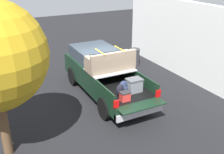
# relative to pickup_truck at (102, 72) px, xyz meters

# --- Properties ---
(ground_plane) EXTENTS (40.00, 40.00, 0.00)m
(ground_plane) POSITION_rel_pickup_truck_xyz_m (-0.37, 0.00, -0.98)
(ground_plane) COLOR black
(pickup_truck) EXTENTS (6.05, 2.06, 2.23)m
(pickup_truck) POSITION_rel_pickup_truck_xyz_m (0.00, 0.00, 0.00)
(pickup_truck) COLOR black
(pickup_truck) RESTS_ON ground_plane
(building_facade) EXTENTS (10.79, 0.36, 3.80)m
(building_facade) POSITION_rel_pickup_truck_xyz_m (-0.73, -4.59, 0.92)
(building_facade) COLOR white
(building_facade) RESTS_ON ground_plane
(trash_can) EXTENTS (0.60, 0.60, 0.98)m
(trash_can) POSITION_rel_pickup_truck_xyz_m (2.29, -3.13, -0.49)
(trash_can) COLOR #2D2D33
(trash_can) RESTS_ON ground_plane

